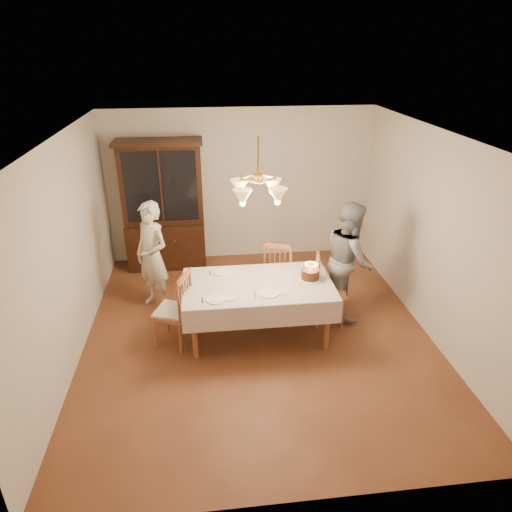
{
  "coord_description": "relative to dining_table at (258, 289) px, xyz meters",
  "views": [
    {
      "loc": [
        -0.62,
        -5.05,
        3.55
      ],
      "look_at": [
        0.0,
        0.2,
        1.05
      ],
      "focal_mm": 32.0,
      "sensor_mm": 36.0,
      "label": 1
    }
  ],
  "objects": [
    {
      "name": "place_setting_far_left",
      "position": [
        -0.42,
        0.35,
        0.08
      ],
      "size": [
        0.38,
        0.23,
        0.02
      ],
      "color": "white",
      "rests_on": "dining_table"
    },
    {
      "name": "place_setting_near_left",
      "position": [
        -0.53,
        -0.35,
        0.08
      ],
      "size": [
        0.38,
        0.24,
        0.02
      ],
      "color": "white",
      "rests_on": "dining_table"
    },
    {
      "name": "ground",
      "position": [
        0.0,
        0.0,
        -0.68
      ],
      "size": [
        5.0,
        5.0,
        0.0
      ],
      "primitive_type": "plane",
      "color": "#5B2E1A",
      "rests_on": "ground"
    },
    {
      "name": "adult_in_grey",
      "position": [
        1.32,
        0.42,
        0.14
      ],
      "size": [
        0.68,
        0.84,
        1.64
      ],
      "primitive_type": "imported",
      "rotation": [
        0.0,
        0.0,
        1.5
      ],
      "color": "slate",
      "rests_on": "ground"
    },
    {
      "name": "chair_right_end",
      "position": [
        1.0,
        0.18,
        -0.24
      ],
      "size": [
        0.5,
        0.51,
        1.0
      ],
      "color": "brown",
      "rests_on": "ground"
    },
    {
      "name": "chair_left_end",
      "position": [
        -1.09,
        -0.07,
        -0.23
      ],
      "size": [
        0.55,
        0.56,
        1.0
      ],
      "color": "brown",
      "rests_on": "ground"
    },
    {
      "name": "room_shell",
      "position": [
        0.0,
        0.0,
        0.9
      ],
      "size": [
        5.0,
        5.0,
        5.0
      ],
      "color": "white",
      "rests_on": "ground"
    },
    {
      "name": "china_hutch",
      "position": [
        -1.3,
        2.25,
        0.36
      ],
      "size": [
        1.38,
        0.54,
        2.16
      ],
      "color": "black",
      "rests_on": "ground"
    },
    {
      "name": "dining_table",
      "position": [
        0.0,
        0.0,
        0.0
      ],
      "size": [
        1.9,
        1.1,
        0.76
      ],
      "color": "brown",
      "rests_on": "ground"
    },
    {
      "name": "place_setting_near_right",
      "position": [
        0.11,
        -0.28,
        0.08
      ],
      "size": [
        0.39,
        0.25,
        0.02
      ],
      "color": "white",
      "rests_on": "dining_table"
    },
    {
      "name": "chandelier",
      "position": [
        -0.0,
        -0.0,
        1.29
      ],
      "size": [
        0.62,
        0.62,
        0.73
      ],
      "color": "#BF8C3F",
      "rests_on": "ground"
    },
    {
      "name": "elderly_woman",
      "position": [
        -1.39,
        0.9,
        0.11
      ],
      "size": [
        0.68,
        0.68,
        1.59
      ],
      "primitive_type": "imported",
      "rotation": [
        0.0,
        0.0,
        -0.79
      ],
      "color": "beige",
      "rests_on": "ground"
    },
    {
      "name": "birthday_cake",
      "position": [
        0.68,
        0.03,
        0.14
      ],
      "size": [
        0.3,
        0.3,
        0.22
      ],
      "color": "white",
      "rests_on": "dining_table"
    },
    {
      "name": "chair_far_side",
      "position": [
        0.43,
        0.81,
        -0.24
      ],
      "size": [
        0.57,
        0.56,
        1.0
      ],
      "color": "brown",
      "rests_on": "ground"
    }
  ]
}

